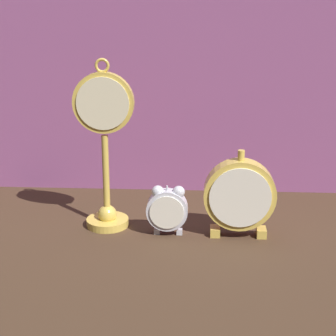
{
  "coord_description": "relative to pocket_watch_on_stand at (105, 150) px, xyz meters",
  "views": [
    {
      "loc": [
        0.06,
        -1.03,
        0.49
      ],
      "look_at": [
        0.0,
        0.08,
        0.13
      ],
      "focal_mm": 60.0,
      "sensor_mm": 36.0,
      "label": 1
    }
  ],
  "objects": [
    {
      "name": "ground_plane",
      "position": [
        0.13,
        -0.08,
        -0.17
      ],
      "size": [
        4.0,
        4.0,
        0.0
      ],
      "primitive_type": "plane",
      "color": "#422D1E"
    },
    {
      "name": "alarm_clock_twin_bell",
      "position": [
        0.13,
        -0.04,
        -0.11
      ],
      "size": [
        0.09,
        0.03,
        0.11
      ],
      "color": "silver",
      "rests_on": "ground_plane"
    },
    {
      "name": "pocket_watch_on_stand",
      "position": [
        0.0,
        0.0,
        0.0
      ],
      "size": [
        0.13,
        0.09,
        0.36
      ],
      "color": "gold",
      "rests_on": "ground_plane"
    },
    {
      "name": "mantel_clock_silver",
      "position": [
        0.28,
        -0.04,
        -0.08
      ],
      "size": [
        0.15,
        0.04,
        0.18
      ],
      "color": "gold",
      "rests_on": "ground_plane"
    },
    {
      "name": "fabric_backdrop_drape",
      "position": [
        0.13,
        0.24,
        0.11
      ],
      "size": [
        1.47,
        0.01,
        0.57
      ],
      "primitive_type": "cube",
      "color": "#8E4C7F",
      "rests_on": "ground_plane"
    }
  ]
}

